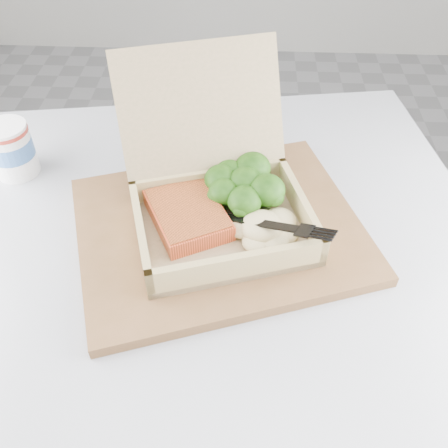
{
  "coord_description": "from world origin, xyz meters",
  "views": [
    {
      "loc": [
        -0.59,
        -0.64,
        1.26
      ],
      "look_at": [
        -0.61,
        -0.17,
        0.79
      ],
      "focal_mm": 40.0,
      "sensor_mm": 36.0,
      "label": 1
    }
  ],
  "objects_px": {
    "takeout_container": "(215,185)",
    "paper_cup": "(11,148)",
    "serving_tray": "(219,229)",
    "cafe_table": "(204,343)"
  },
  "relations": [
    {
      "from": "takeout_container",
      "to": "paper_cup",
      "type": "relative_size",
      "value": 3.66
    },
    {
      "from": "cafe_table",
      "to": "paper_cup",
      "type": "xyz_separation_m",
      "value": [
        -0.31,
        0.19,
        0.24
      ]
    },
    {
      "from": "cafe_table",
      "to": "paper_cup",
      "type": "relative_size",
      "value": 10.98
    },
    {
      "from": "cafe_table",
      "to": "takeout_container",
      "type": "bearing_deg",
      "value": 79.37
    },
    {
      "from": "serving_tray",
      "to": "cafe_table",
      "type": "bearing_deg",
      "value": -110.13
    },
    {
      "from": "serving_tray",
      "to": "takeout_container",
      "type": "height_order",
      "value": "takeout_container"
    },
    {
      "from": "serving_tray",
      "to": "paper_cup",
      "type": "relative_size",
      "value": 4.47
    },
    {
      "from": "serving_tray",
      "to": "takeout_container",
      "type": "distance_m",
      "value": 0.06
    },
    {
      "from": "cafe_table",
      "to": "takeout_container",
      "type": "distance_m",
      "value": 0.27
    },
    {
      "from": "serving_tray",
      "to": "takeout_container",
      "type": "relative_size",
      "value": 1.22
    }
  ]
}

